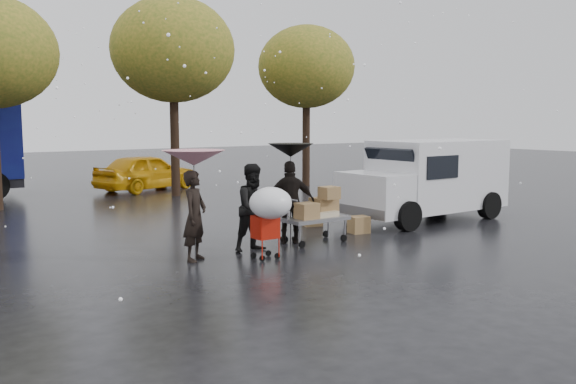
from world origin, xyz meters
TOP-DOWN VIEW (x-y plane):
  - ground at (0.00, 0.00)m, footprint 90.00×90.00m
  - person_pink at (-1.68, 0.32)m, footprint 0.78×0.74m
  - person_middle at (-0.25, 0.38)m, footprint 0.94×0.75m
  - person_black at (0.87, 0.62)m, footprint 1.17×0.93m
  - umbrella_pink at (-1.68, 0.32)m, footprint 1.22×1.22m
  - umbrella_black at (0.87, 0.62)m, footprint 1.01×1.01m
  - vendor_cart at (1.42, 0.34)m, footprint 1.52×0.80m
  - shopping_cart at (-0.48, -0.53)m, footprint 0.84×0.84m
  - white_van at (5.94, 1.07)m, footprint 4.91×2.18m
  - box_ground_near at (2.94, 0.62)m, footprint 0.51×0.44m
  - box_ground_far at (2.66, 2.10)m, footprint 0.57×0.50m
  - yellow_taxi at (2.35, 12.31)m, footprint 4.57×2.93m
  - tree_row at (-0.47, 10.00)m, footprint 21.60×4.40m

SIDE VIEW (x-z plane):
  - ground at x=0.00m, z-range 0.00..0.00m
  - box_ground_far at x=2.66m, z-range 0.00..0.37m
  - box_ground_near at x=2.94m, z-range 0.00..0.41m
  - yellow_taxi at x=2.35m, z-range 0.00..1.45m
  - vendor_cart at x=1.42m, z-range 0.09..1.36m
  - person_pink at x=-1.68m, z-range 0.00..1.79m
  - person_middle at x=-0.25m, z-range 0.00..1.86m
  - person_black at x=0.87m, z-range 0.00..1.86m
  - shopping_cart at x=-0.48m, z-range 0.33..1.80m
  - white_van at x=5.94m, z-range 0.06..2.26m
  - umbrella_pink at x=-1.68m, z-range 0.94..3.13m
  - umbrella_black at x=0.87m, z-range 0.97..3.22m
  - tree_row at x=-0.47m, z-range 1.46..8.58m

